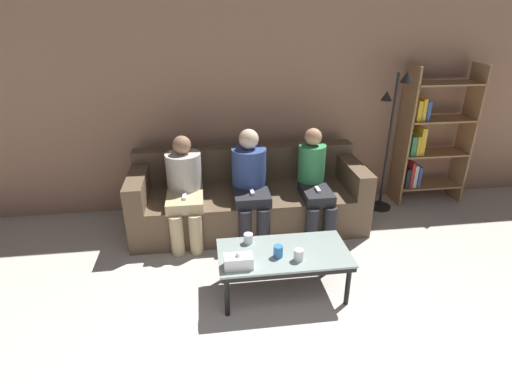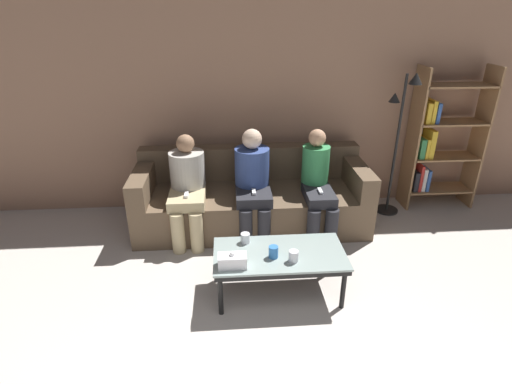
{
  "view_description": "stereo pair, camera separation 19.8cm",
  "coord_description": "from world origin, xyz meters",
  "px_view_note": "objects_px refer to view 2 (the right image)",
  "views": [
    {
      "loc": [
        -0.45,
        -0.83,
        2.2
      ],
      "look_at": [
        0.0,
        2.43,
        0.67
      ],
      "focal_mm": 28.0,
      "sensor_mm": 36.0,
      "label": 1
    },
    {
      "loc": [
        -0.25,
        -0.85,
        2.2
      ],
      "look_at": [
        0.0,
        2.43,
        0.67
      ],
      "focal_mm": 28.0,
      "sensor_mm": 36.0,
      "label": 2
    }
  ],
  "objects_px": {
    "coffee_table": "(279,257)",
    "cup_far_center": "(294,256)",
    "standing_lamp": "(400,131)",
    "seated_person_mid_left": "(253,180)",
    "seated_person_mid_right": "(317,183)",
    "couch": "(252,198)",
    "cup_near_right": "(245,238)",
    "bookshelf": "(437,143)",
    "seated_person_left_end": "(187,185)",
    "tissue_box": "(232,261)",
    "cup_near_left": "(273,252)"
  },
  "relations": [
    {
      "from": "coffee_table",
      "to": "cup_near_right",
      "type": "relative_size",
      "value": 12.51
    },
    {
      "from": "cup_far_center",
      "to": "standing_lamp",
      "type": "height_order",
      "value": "standing_lamp"
    },
    {
      "from": "seated_person_mid_left",
      "to": "bookshelf",
      "type": "bearing_deg",
      "value": 12.89
    },
    {
      "from": "standing_lamp",
      "to": "seated_person_mid_left",
      "type": "bearing_deg",
      "value": -167.76
    },
    {
      "from": "seated_person_left_end",
      "to": "seated_person_mid_left",
      "type": "xyz_separation_m",
      "value": [
        0.66,
        0.01,
        0.02
      ]
    },
    {
      "from": "cup_far_center",
      "to": "seated_person_mid_right",
      "type": "xyz_separation_m",
      "value": [
        0.42,
        1.12,
        0.12
      ]
    },
    {
      "from": "tissue_box",
      "to": "cup_near_right",
      "type": "bearing_deg",
      "value": 70.92
    },
    {
      "from": "cup_near_right",
      "to": "seated_person_left_end",
      "type": "distance_m",
      "value": 1.02
    },
    {
      "from": "standing_lamp",
      "to": "couch",
      "type": "bearing_deg",
      "value": -174.43
    },
    {
      "from": "cup_near_left",
      "to": "seated_person_mid_right",
      "type": "relative_size",
      "value": 0.09
    },
    {
      "from": "standing_lamp",
      "to": "cup_near_right",
      "type": "bearing_deg",
      "value": -145.26
    },
    {
      "from": "tissue_box",
      "to": "seated_person_left_end",
      "type": "distance_m",
      "value": 1.26
    },
    {
      "from": "coffee_table",
      "to": "seated_person_mid_left",
      "type": "distance_m",
      "value": 1.08
    },
    {
      "from": "seated_person_mid_left",
      "to": "seated_person_mid_right",
      "type": "xyz_separation_m",
      "value": [
        0.66,
        -0.04,
        -0.03
      ]
    },
    {
      "from": "cup_far_center",
      "to": "seated_person_mid_right",
      "type": "height_order",
      "value": "seated_person_mid_right"
    },
    {
      "from": "couch",
      "to": "cup_far_center",
      "type": "relative_size",
      "value": 26.05
    },
    {
      "from": "tissue_box",
      "to": "bookshelf",
      "type": "distance_m",
      "value": 2.96
    },
    {
      "from": "cup_near_right",
      "to": "seated_person_mid_left",
      "type": "bearing_deg",
      "value": 81.98
    },
    {
      "from": "seated_person_mid_left",
      "to": "seated_person_mid_right",
      "type": "height_order",
      "value": "seated_person_mid_left"
    },
    {
      "from": "cup_far_center",
      "to": "seated_person_mid_right",
      "type": "relative_size",
      "value": 0.09
    },
    {
      "from": "couch",
      "to": "bookshelf",
      "type": "xyz_separation_m",
      "value": [
        2.17,
        0.3,
        0.48
      ]
    },
    {
      "from": "cup_near_right",
      "to": "bookshelf",
      "type": "bearing_deg",
      "value": 30.7
    },
    {
      "from": "cup_far_center",
      "to": "seated_person_mid_right",
      "type": "bearing_deg",
      "value": 69.33
    },
    {
      "from": "bookshelf",
      "to": "standing_lamp",
      "type": "bearing_deg",
      "value": -165.13
    },
    {
      "from": "cup_near_left",
      "to": "tissue_box",
      "type": "distance_m",
      "value": 0.34
    },
    {
      "from": "cup_near_right",
      "to": "tissue_box",
      "type": "height_order",
      "value": "tissue_box"
    },
    {
      "from": "coffee_table",
      "to": "cup_far_center",
      "type": "xyz_separation_m",
      "value": [
        0.09,
        -0.13,
        0.09
      ]
    },
    {
      "from": "bookshelf",
      "to": "standing_lamp",
      "type": "relative_size",
      "value": 1.03
    },
    {
      "from": "couch",
      "to": "cup_near_right",
      "type": "bearing_deg",
      "value": -96.55
    },
    {
      "from": "tissue_box",
      "to": "bookshelf",
      "type": "height_order",
      "value": "bookshelf"
    },
    {
      "from": "cup_near_left",
      "to": "cup_far_center",
      "type": "bearing_deg",
      "value": -24.29
    },
    {
      "from": "tissue_box",
      "to": "standing_lamp",
      "type": "height_order",
      "value": "standing_lamp"
    },
    {
      "from": "couch",
      "to": "bookshelf",
      "type": "relative_size",
      "value": 1.5
    },
    {
      "from": "cup_far_center",
      "to": "tissue_box",
      "type": "relative_size",
      "value": 0.43
    },
    {
      "from": "coffee_table",
      "to": "cup_near_left",
      "type": "xyz_separation_m",
      "value": [
        -0.06,
        -0.06,
        0.09
      ]
    },
    {
      "from": "standing_lamp",
      "to": "coffee_table",
      "type": "bearing_deg",
      "value": -136.87
    },
    {
      "from": "cup_near_right",
      "to": "seated_person_mid_right",
      "type": "xyz_separation_m",
      "value": [
        0.78,
        0.82,
        0.13
      ]
    },
    {
      "from": "cup_far_center",
      "to": "seated_person_mid_left",
      "type": "relative_size",
      "value": 0.08
    },
    {
      "from": "couch",
      "to": "coffee_table",
      "type": "distance_m",
      "value": 1.24
    },
    {
      "from": "couch",
      "to": "cup_near_left",
      "type": "bearing_deg",
      "value": -86.07
    },
    {
      "from": "couch",
      "to": "seated_person_mid_right",
      "type": "height_order",
      "value": "seated_person_mid_right"
    },
    {
      "from": "couch",
      "to": "seated_person_left_end",
      "type": "bearing_deg",
      "value": -162.63
    },
    {
      "from": "standing_lamp",
      "to": "seated_person_left_end",
      "type": "height_order",
      "value": "standing_lamp"
    },
    {
      "from": "couch",
      "to": "tissue_box",
      "type": "bearing_deg",
      "value": -99.66
    },
    {
      "from": "bookshelf",
      "to": "seated_person_mid_left",
      "type": "relative_size",
      "value": 1.48
    },
    {
      "from": "cup_near_right",
      "to": "standing_lamp",
      "type": "distance_m",
      "value": 2.2
    },
    {
      "from": "cup_near_right",
      "to": "bookshelf",
      "type": "xyz_separation_m",
      "value": [
        2.29,
        1.36,
        0.34
      ]
    },
    {
      "from": "couch",
      "to": "standing_lamp",
      "type": "relative_size",
      "value": 1.53
    },
    {
      "from": "cup_near_right",
      "to": "standing_lamp",
      "type": "height_order",
      "value": "standing_lamp"
    },
    {
      "from": "seated_person_mid_right",
      "to": "standing_lamp",
      "type": "bearing_deg",
      "value": 22.27
    }
  ]
}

